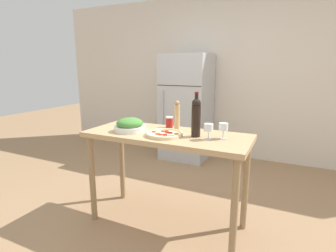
% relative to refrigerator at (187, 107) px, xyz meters
% --- Properties ---
extents(ground_plane, '(14.00, 14.00, 0.00)m').
position_rel_refrigerator_xyz_m(ground_plane, '(0.55, -1.89, -0.83)').
color(ground_plane, '#9E7A56').
extents(wall_back, '(6.40, 0.06, 2.60)m').
position_rel_refrigerator_xyz_m(wall_back, '(0.55, 0.39, 0.47)').
color(wall_back, silver).
rests_on(wall_back, ground_plane).
extents(refrigerator, '(0.72, 0.71, 1.67)m').
position_rel_refrigerator_xyz_m(refrigerator, '(0.00, 0.00, 0.00)').
color(refrigerator, '#B7BCC1').
rests_on(refrigerator, ground_plane).
extents(prep_counter, '(1.47, 0.60, 0.89)m').
position_rel_refrigerator_xyz_m(prep_counter, '(0.55, -1.89, -0.06)').
color(prep_counter, tan).
rests_on(prep_counter, ground_plane).
extents(wine_bottle, '(0.08, 0.08, 0.38)m').
position_rel_refrigerator_xyz_m(wine_bottle, '(0.82, -1.88, 0.23)').
color(wine_bottle, black).
rests_on(wine_bottle, prep_counter).
extents(wine_glass_near, '(0.08, 0.08, 0.13)m').
position_rel_refrigerator_xyz_m(wine_glass_near, '(0.95, -1.93, 0.15)').
color(wine_glass_near, silver).
rests_on(wine_glass_near, prep_counter).
extents(wine_glass_far, '(0.08, 0.08, 0.13)m').
position_rel_refrigerator_xyz_m(wine_glass_far, '(1.05, -1.85, 0.16)').
color(wine_glass_far, silver).
rests_on(wine_glass_far, prep_counter).
extents(pepper_mill, '(0.05, 0.05, 0.27)m').
position_rel_refrigerator_xyz_m(pepper_mill, '(0.58, -1.71, 0.19)').
color(pepper_mill, tan).
rests_on(pepper_mill, prep_counter).
extents(salad_bowl, '(0.29, 0.29, 0.12)m').
position_rel_refrigerator_xyz_m(salad_bowl, '(0.21, -1.96, 0.11)').
color(salad_bowl, white).
rests_on(salad_bowl, prep_counter).
extents(homemade_pizza, '(0.32, 0.32, 0.03)m').
position_rel_refrigerator_xyz_m(homemade_pizza, '(0.57, -1.97, 0.08)').
color(homemade_pizza, beige).
rests_on(homemade_pizza, prep_counter).
extents(salt_canister, '(0.07, 0.07, 0.11)m').
position_rel_refrigerator_xyz_m(salt_canister, '(0.48, -1.67, 0.11)').
color(salt_canister, '#B2231E').
rests_on(salt_canister, prep_counter).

